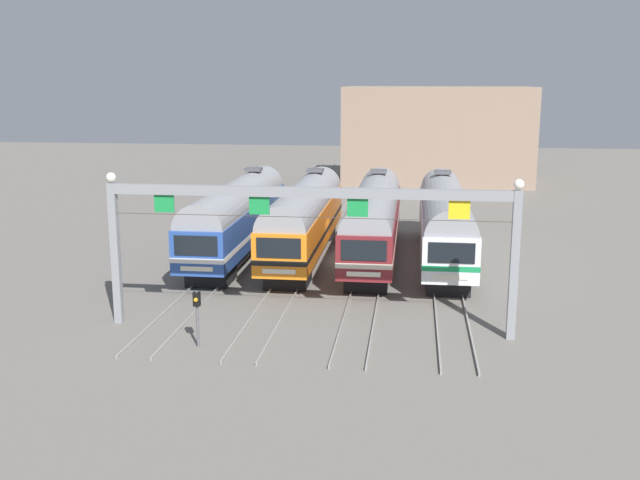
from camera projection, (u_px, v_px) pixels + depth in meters
ground_plane at (339, 259)px, 46.27m from camera, size 160.00×160.00×0.00m
track_bed at (359, 211)px, 62.73m from camera, size 14.41×70.00×0.15m
commuter_train_blue at (237, 214)px, 46.49m from camera, size 2.88×18.06×5.05m
commuter_train_orange at (305, 216)px, 45.96m from camera, size 2.88×18.06×5.05m
commuter_train_maroon at (374, 218)px, 45.43m from camera, size 2.88×18.06×5.05m
commuter_train_white at (445, 219)px, 44.91m from camera, size 2.88×18.06×5.05m
catenary_gantry at (308, 218)px, 32.09m from camera, size 18.15×0.44×6.97m
yard_signal_mast at (197, 308)px, 30.73m from camera, size 0.28×0.35×2.45m
maintenance_building at (437, 135)px, 79.57m from camera, size 19.84×10.00×10.24m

